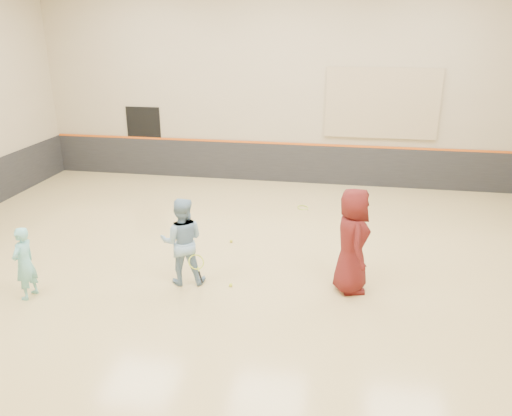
% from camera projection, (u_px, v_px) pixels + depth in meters
% --- Properties ---
extents(room, '(15.04, 12.04, 6.22)m').
position_uv_depth(room, '(247.00, 231.00, 9.82)').
color(room, tan).
rests_on(room, ground).
extents(wainscot_back, '(14.90, 0.04, 1.20)m').
position_uv_depth(wainscot_back, '(284.00, 163.00, 15.41)').
color(wainscot_back, '#232326').
rests_on(wainscot_back, floor).
extents(accent_stripe, '(14.90, 0.03, 0.06)m').
position_uv_depth(accent_stripe, '(284.00, 143.00, 15.19)').
color(accent_stripe, '#D85914').
rests_on(accent_stripe, wall_back).
extents(acoustic_panel, '(3.20, 0.08, 2.00)m').
position_uv_depth(acoustic_panel, '(382.00, 103.00, 14.28)').
color(acoustic_panel, tan).
rests_on(acoustic_panel, wall_back).
extents(doorway, '(1.10, 0.05, 2.20)m').
position_uv_depth(doorway, '(145.00, 141.00, 15.98)').
color(doorway, black).
rests_on(doorway, floor).
extents(girl, '(0.37, 0.52, 1.35)m').
position_uv_depth(girl, '(24.00, 263.00, 8.80)').
color(girl, '#76CCCD').
rests_on(girl, floor).
extents(instructor, '(0.94, 0.80, 1.69)m').
position_uv_depth(instructor, '(182.00, 241.00, 9.26)').
color(instructor, '#7FA5C5').
rests_on(instructor, floor).
extents(young_man, '(0.80, 1.06, 1.97)m').
position_uv_depth(young_man, '(352.00, 241.00, 8.95)').
color(young_man, '#571514').
rests_on(young_man, floor).
extents(held_racket, '(0.47, 0.47, 0.51)m').
position_uv_depth(held_racket, '(196.00, 262.00, 9.08)').
color(held_racket, '#B2C82B').
rests_on(held_racket, instructor).
extents(spare_racket, '(0.65, 0.65, 0.12)m').
position_uv_depth(spare_racket, '(303.00, 206.00, 13.34)').
color(spare_racket, '#9EC32A').
rests_on(spare_racket, floor).
extents(ball_under_racket, '(0.07, 0.07, 0.07)m').
position_uv_depth(ball_under_racket, '(231.00, 285.00, 9.36)').
color(ball_under_racket, '#DFF038').
rests_on(ball_under_racket, floor).
extents(ball_in_hand, '(0.07, 0.07, 0.07)m').
position_uv_depth(ball_in_hand, '(357.00, 232.00, 8.80)').
color(ball_in_hand, '#C0D231').
rests_on(ball_in_hand, young_man).
extents(ball_beside_spare, '(0.07, 0.07, 0.07)m').
position_uv_depth(ball_beside_spare, '(231.00, 241.00, 11.25)').
color(ball_beside_spare, yellow).
rests_on(ball_beside_spare, floor).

